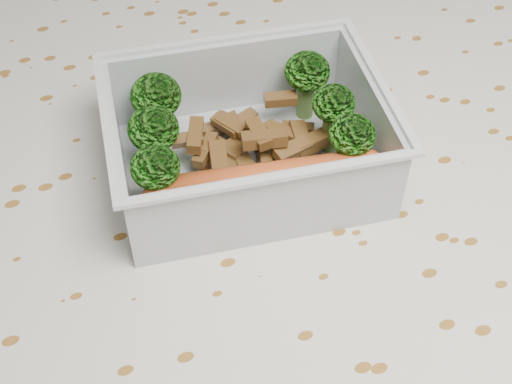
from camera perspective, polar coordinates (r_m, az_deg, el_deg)
name	(u,v)px	position (r m, az deg, el deg)	size (l,w,h in m)	color
dining_table	(256,293)	(0.53, 0.00, -8.08)	(1.40, 0.90, 0.75)	brown
tablecloth	(256,251)	(0.49, 0.00, -4.74)	(1.46, 0.96, 0.19)	silver
lunch_container	(247,148)	(0.47, -0.69, 3.57)	(0.20, 0.16, 0.06)	silver
broccoli_florets	(235,118)	(0.46, -1.71, 5.92)	(0.15, 0.12, 0.05)	#608C3F
meat_pile	(251,142)	(0.48, -0.41, 4.06)	(0.10, 0.07, 0.03)	brown
sausage	(267,183)	(0.44, 0.89, 0.72)	(0.15, 0.05, 0.03)	#C75022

